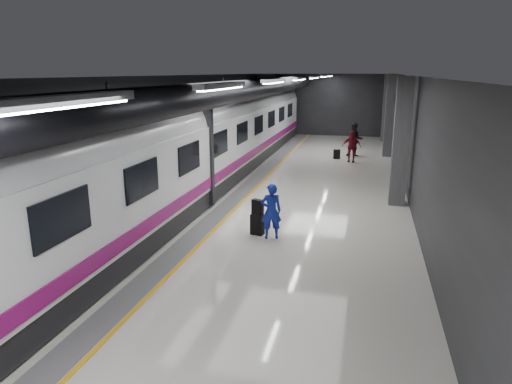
# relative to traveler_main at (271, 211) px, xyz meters

# --- Properties ---
(ground) EXTENTS (40.00, 40.00, 0.00)m
(ground) POSITION_rel_traveler_main_xyz_m (-0.86, 2.51, -0.81)
(ground) COLOR beige
(ground) RESTS_ON ground
(platform_hall) EXTENTS (10.02, 40.02, 4.51)m
(platform_hall) POSITION_rel_traveler_main_xyz_m (-1.15, 3.47, 2.73)
(platform_hall) COLOR black
(platform_hall) RESTS_ON ground
(train) EXTENTS (3.05, 38.00, 4.05)m
(train) POSITION_rel_traveler_main_xyz_m (-4.11, 2.51, 1.26)
(train) COLOR black
(train) RESTS_ON ground
(traveler_main) EXTENTS (0.69, 0.57, 1.62)m
(traveler_main) POSITION_rel_traveler_main_xyz_m (0.00, 0.00, 0.00)
(traveler_main) COLOR #1716AA
(traveler_main) RESTS_ON ground
(suitcase_main) EXTENTS (0.42, 0.32, 0.61)m
(suitcase_main) POSITION_rel_traveler_main_xyz_m (-0.45, 0.20, -0.51)
(suitcase_main) COLOR black
(suitcase_main) RESTS_ON ground
(shoulder_bag) EXTENTS (0.38, 0.30, 0.44)m
(shoulder_bag) POSITION_rel_traveler_main_xyz_m (-0.46, 0.23, 0.02)
(shoulder_bag) COLOR black
(shoulder_bag) RESTS_ON suitcase_main
(traveler_far_a) EXTENTS (0.98, 0.81, 1.88)m
(traveler_far_a) POSITION_rel_traveler_main_xyz_m (1.83, 13.97, 0.13)
(traveler_far_a) COLOR black
(traveler_far_a) RESTS_ON ground
(traveler_far_b) EXTENTS (0.98, 0.42, 1.66)m
(traveler_far_b) POSITION_rel_traveler_main_xyz_m (1.74, 12.23, 0.02)
(traveler_far_b) COLOR maroon
(traveler_far_b) RESTS_ON ground
(suitcase_far) EXTENTS (0.39, 0.31, 0.51)m
(suitcase_far) POSITION_rel_traveler_main_xyz_m (0.94, 13.00, -0.56)
(suitcase_far) COLOR black
(suitcase_far) RESTS_ON ground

